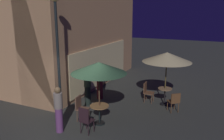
# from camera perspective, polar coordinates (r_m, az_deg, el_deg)

# --- Properties ---
(ground_plane) EXTENTS (60.00, 60.00, 0.00)m
(ground_plane) POSITION_cam_1_polar(r_m,az_deg,el_deg) (8.59, -11.51, -14.82)
(ground_plane) COLOR #343632
(cafe_building) EXTENTS (8.82, 6.25, 7.74)m
(cafe_building) POSITION_cam_1_polar(r_m,az_deg,el_deg) (12.83, -12.36, 12.64)
(cafe_building) COLOR tan
(cafe_building) RESTS_ON ground
(street_lamp_near_corner) EXTENTS (0.33, 0.33, 4.77)m
(street_lamp_near_corner) POSITION_cam_1_polar(r_m,az_deg,el_deg) (8.67, -13.31, 8.36)
(street_lamp_near_corner) COLOR black
(street_lamp_near_corner) RESTS_ON ground
(cafe_table_0) EXTENTS (0.62, 0.62, 0.78)m
(cafe_table_0) POSITION_cam_1_polar(r_m,az_deg,el_deg) (10.81, 12.76, -5.69)
(cafe_table_0) COLOR black
(cafe_table_0) RESTS_ON ground
(cafe_table_1) EXTENTS (0.71, 0.71, 0.73)m
(cafe_table_1) POSITION_cam_1_polar(r_m,az_deg,el_deg) (8.84, -3.08, -9.89)
(cafe_table_1) COLOR black
(cafe_table_1) RESTS_ON ground
(patio_umbrella_0) EXTENTS (2.13, 2.13, 2.41)m
(patio_umbrella_0) POSITION_cam_1_polar(r_m,az_deg,el_deg) (10.38, 13.26, 3.03)
(patio_umbrella_0) COLOR black
(patio_umbrella_0) RESTS_ON ground
(patio_umbrella_1) EXTENTS (2.01, 2.01, 2.38)m
(patio_umbrella_1) POSITION_cam_1_polar(r_m,az_deg,el_deg) (8.31, -3.23, 0.50)
(patio_umbrella_1) COLOR black
(patio_umbrella_1) RESTS_ON ground
(cafe_chair_0) EXTENTS (0.44, 0.44, 0.94)m
(cafe_chair_0) POSITION_cam_1_polar(r_m,az_deg,el_deg) (10.96, 8.56, -4.99)
(cafe_chair_0) COLOR brown
(cafe_chair_0) RESTS_ON ground
(cafe_chair_1) EXTENTS (0.58, 0.58, 0.86)m
(cafe_chair_1) POSITION_cam_1_polar(r_m,az_deg,el_deg) (10.11, 14.96, -7.21)
(cafe_chair_1) COLOR brown
(cafe_chair_1) RESTS_ON ground
(cafe_chair_2) EXTENTS (0.44, 0.44, 0.97)m
(cafe_chair_2) POSITION_cam_1_polar(r_m,az_deg,el_deg) (8.18, -6.51, -11.68)
(cafe_chair_2) COLOR black
(cafe_chair_2) RESTS_ON ground
(cafe_chair_3) EXTENTS (0.46, 0.46, 0.99)m
(cafe_chair_3) POSITION_cam_1_polar(r_m,az_deg,el_deg) (9.13, -7.68, -8.73)
(cafe_chair_3) COLOR brown
(cafe_chair_3) RESTS_ON ground
(patron_standing_0) EXTENTS (0.30, 0.30, 1.65)m
(patron_standing_0) POSITION_cam_1_polar(r_m,az_deg,el_deg) (8.35, -12.90, -9.34)
(patron_standing_0) COLOR #64366B
(patron_standing_0) RESTS_ON ground
(patron_standing_1) EXTENTS (0.34, 0.34, 1.76)m
(patron_standing_1) POSITION_cam_1_polar(r_m,az_deg,el_deg) (11.20, -3.01, -2.66)
(patron_standing_1) COLOR #511722
(patron_standing_1) RESTS_ON ground
(patron_standing_2) EXTENTS (0.31, 0.31, 1.66)m
(patron_standing_2) POSITION_cam_1_polar(r_m,az_deg,el_deg) (10.49, -5.99, -4.17)
(patron_standing_2) COLOR black
(patron_standing_2) RESTS_ON ground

